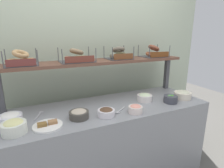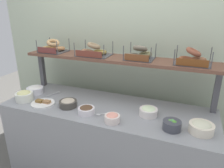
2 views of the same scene
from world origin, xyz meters
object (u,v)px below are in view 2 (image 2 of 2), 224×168
bagel_basket_cinnamon_raisin (192,59)px  bowl_tuna_salad (68,103)px  serving_plate_white (43,103)px  bowl_veggie_mix (172,125)px  serving_spoon_near_plate (102,114)px  bagel_basket_everything (94,51)px  bowl_lox_spread (112,118)px  bowl_scallion_spread (148,111)px  bagel_basket_sesame (53,48)px  bowl_egg_salad (24,96)px  serving_spoon_by_edge (55,93)px  bowl_chocolate_spread (86,110)px  bowl_potato_salad (201,127)px  bowl_cream_cheese (35,90)px  bagel_basket_poppy (140,54)px

bagel_basket_cinnamon_raisin → bowl_tuna_salad: bearing=-159.5°
bowl_tuna_salad → serving_plate_white: (-0.26, -0.04, -0.03)m
bowl_veggie_mix → serving_spoon_near_plate: bowl_veggie_mix is taller
bagel_basket_everything → bowl_lox_spread: bearing=-50.7°
bowl_scallion_spread → bagel_basket_sesame: bagel_basket_sesame is taller
bowl_egg_salad → bagel_basket_cinnamon_raisin: (1.55, 0.44, 0.43)m
serving_spoon_by_edge → bowl_tuna_salad: bearing=-35.1°
bowl_scallion_spread → bagel_basket_everything: bagel_basket_everything is taller
bowl_scallion_spread → bagel_basket_sesame: bearing=167.0°
bowl_chocolate_spread → bowl_scallion_spread: (0.53, 0.17, 0.00)m
bowl_veggie_mix → bowl_potato_salad: size_ratio=0.77×
serving_spoon_near_plate → bagel_basket_everything: size_ratio=0.47×
serving_spoon_by_edge → bowl_cream_cheese: bearing=-164.1°
bowl_lox_spread → bagel_basket_cinnamon_raisin: (0.56, 0.50, 0.44)m
bowl_cream_cheese → bagel_basket_sesame: size_ratio=0.64×
bowl_potato_salad → bagel_basket_everything: bagel_basket_everything is taller
bowl_chocolate_spread → bagel_basket_cinnamon_raisin: size_ratio=0.50×
bowl_cream_cheese → bagel_basket_poppy: (1.11, 0.25, 0.44)m
bowl_potato_salad → serving_spoon_by_edge: size_ratio=1.13×
bowl_veggie_mix → bowl_scallion_spread: bearing=144.6°
bowl_egg_salad → bagel_basket_sesame: bagel_basket_sesame is taller
serving_spoon_near_plate → bagel_basket_sesame: 1.00m
bowl_tuna_salad → bowl_cream_cheese: (-0.53, 0.15, 0.00)m
bowl_lox_spread → bagel_basket_everything: size_ratio=0.39×
serving_plate_white → bagel_basket_everything: bagel_basket_everything is taller
bowl_egg_salad → bowl_scallion_spread: 1.26m
bagel_basket_sesame → bowl_cream_cheese: bearing=-118.7°
bagel_basket_sesame → bagel_basket_poppy: bearing=1.3°
bowl_veggie_mix → bagel_basket_everything: (-0.88, 0.42, 0.44)m
bowl_veggie_mix → bowl_cream_cheese: 1.52m
bowl_potato_salad → bagel_basket_everything: size_ratio=0.56×
bowl_scallion_spread → bowl_egg_salad: bearing=-172.7°
bowl_scallion_spread → bagel_basket_cinnamon_raisin: bearing=43.0°
bowl_chocolate_spread → bowl_cream_cheese: (-0.76, 0.21, 0.01)m
bowl_chocolate_spread → serving_plate_white: bearing=178.4°
bowl_egg_salad → bowl_potato_salad: 1.68m
bowl_lox_spread → bagel_basket_poppy: (0.08, 0.51, 0.44)m
bowl_tuna_salad → bagel_basket_poppy: bearing=34.8°
bowl_scallion_spread → bagel_basket_everything: 0.83m
bowl_veggie_mix → serving_plate_white: size_ratio=0.63×
bowl_lox_spread → bagel_basket_sesame: bagel_basket_sesame is taller
bowl_lox_spread → bowl_scallion_spread: bowl_scallion_spread is taller
serving_plate_white → serving_spoon_by_edge: 0.26m
bowl_cream_cheese → serving_spoon_near_plate: size_ratio=1.15×
serving_spoon_by_edge → bagel_basket_sesame: size_ratio=0.58×
bowl_egg_salad → serving_spoon_near_plate: size_ratio=1.12×
bowl_chocolate_spread → bowl_cream_cheese: bowl_cream_cheese is taller
bowl_scallion_spread → bagel_basket_poppy: 0.55m
bowl_veggie_mix → bagel_basket_sesame: 1.51m
bowl_potato_salad → bagel_basket_everything: (-1.09, 0.38, 0.43)m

